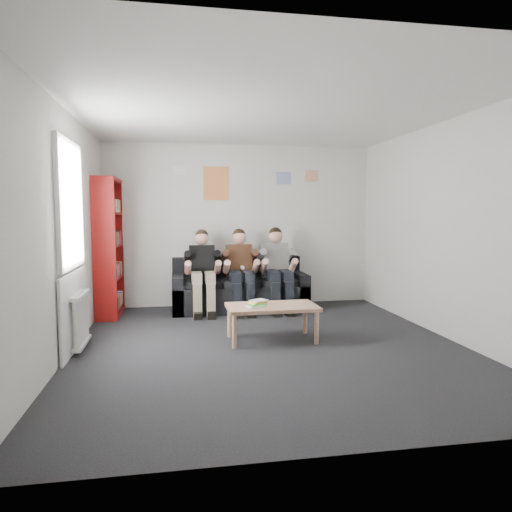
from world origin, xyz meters
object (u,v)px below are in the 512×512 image
at_px(bookshelf, 110,247).
at_px(person_middle, 241,271).
at_px(coffee_table, 272,310).
at_px(sofa, 239,291).
at_px(person_right, 278,270).
at_px(person_left, 203,272).

xyz_separation_m(bookshelf, person_middle, (1.99, -0.09, -0.39)).
relative_size(bookshelf, person_middle, 1.59).
xyz_separation_m(bookshelf, coffee_table, (2.14, -1.79, -0.65)).
relative_size(sofa, person_right, 1.61).
distance_m(person_middle, person_right, 0.60).
bearing_deg(person_middle, bookshelf, 178.16).
bearing_deg(person_middle, sofa, 90.62).
xyz_separation_m(person_left, person_right, (1.19, -0.00, 0.01)).
distance_m(bookshelf, coffee_table, 2.87).
bearing_deg(person_right, bookshelf, 171.26).
bearing_deg(coffee_table, bookshelf, 140.01).
distance_m(sofa, person_left, 0.72).
distance_m(bookshelf, person_right, 2.62).
height_order(person_left, person_middle, person_middle).
relative_size(bookshelf, person_left, 1.60).
bearing_deg(person_left, bookshelf, 176.83).
relative_size(coffee_table, person_middle, 0.84).
height_order(person_middle, person_right, person_right).
height_order(coffee_table, person_left, person_left).
bearing_deg(person_middle, coffee_table, -84.44).
distance_m(bookshelf, person_middle, 2.03).
height_order(sofa, coffee_table, sofa).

